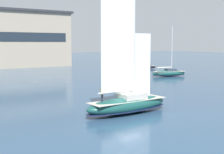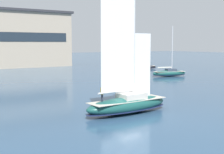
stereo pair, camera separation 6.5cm
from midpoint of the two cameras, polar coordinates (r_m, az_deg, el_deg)
ground_plane at (r=33.29m, az=2.84°, el=-6.57°), size 400.00×400.00×0.00m
waterfront_building at (r=101.83m, az=-19.64°, el=6.63°), size 41.63×15.71×17.51m
sailboat_main at (r=33.08m, az=2.87°, el=-4.69°), size 10.39×3.29×14.12m
sailboat_moored_near_marina at (r=90.83m, az=5.92°, el=1.89°), size 6.58×5.29×9.19m
sailboat_moored_far_slip at (r=70.89m, az=10.35°, el=0.74°), size 8.44×4.47×11.18m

